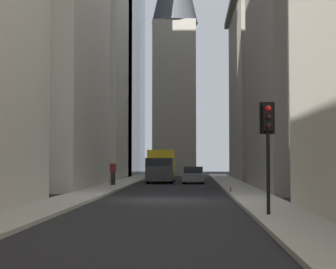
{
  "coord_description": "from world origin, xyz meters",
  "views": [
    {
      "loc": [
        -27.53,
        -1.38,
        1.98
      ],
      "look_at": [
        13.66,
        0.47,
        3.88
      ],
      "focal_mm": 59.31,
      "sensor_mm": 36.0,
      "label": 1
    }
  ],
  "objects_px": {
    "delivery_truck": "(161,166)",
    "discarded_bottle": "(231,190)",
    "hatchback_grey": "(193,175)",
    "traffic_light_foreground": "(268,131)",
    "pedestrian": "(113,171)"
  },
  "relations": [
    {
      "from": "delivery_truck",
      "to": "hatchback_grey",
      "type": "xyz_separation_m",
      "value": [
        -1.18,
        -2.8,
        -0.8
      ]
    },
    {
      "from": "pedestrian",
      "to": "discarded_bottle",
      "type": "bearing_deg",
      "value": -135.69
    },
    {
      "from": "hatchback_grey",
      "to": "pedestrian",
      "type": "xyz_separation_m",
      "value": [
        -6.48,
        5.91,
        0.48
      ]
    },
    {
      "from": "delivery_truck",
      "to": "pedestrian",
      "type": "bearing_deg",
      "value": 157.89
    },
    {
      "from": "delivery_truck",
      "to": "discarded_bottle",
      "type": "height_order",
      "value": "delivery_truck"
    },
    {
      "from": "delivery_truck",
      "to": "hatchback_grey",
      "type": "bearing_deg",
      "value": -112.77
    },
    {
      "from": "discarded_bottle",
      "to": "traffic_light_foreground",
      "type": "bearing_deg",
      "value": -178.45
    },
    {
      "from": "traffic_light_foreground",
      "to": "pedestrian",
      "type": "bearing_deg",
      "value": 21.21
    },
    {
      "from": "hatchback_grey",
      "to": "delivery_truck",
      "type": "bearing_deg",
      "value": 67.23
    },
    {
      "from": "delivery_truck",
      "to": "traffic_light_foreground",
      "type": "relative_size",
      "value": 1.69
    },
    {
      "from": "delivery_truck",
      "to": "discarded_bottle",
      "type": "xyz_separation_m",
      "value": [
        -15.93,
        -4.97,
        -1.21
      ]
    },
    {
      "from": "delivery_truck",
      "to": "traffic_light_foreground",
      "type": "height_order",
      "value": "traffic_light_foreground"
    },
    {
      "from": "pedestrian",
      "to": "hatchback_grey",
      "type": "bearing_deg",
      "value": -42.37
    },
    {
      "from": "discarded_bottle",
      "to": "delivery_truck",
      "type": "bearing_deg",
      "value": 17.32
    },
    {
      "from": "traffic_light_foreground",
      "to": "discarded_bottle",
      "type": "bearing_deg",
      "value": 1.55
    }
  ]
}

